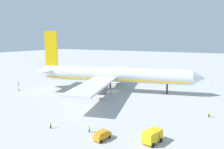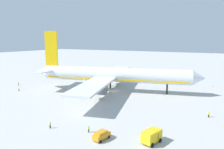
{
  "view_description": "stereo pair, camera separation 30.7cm",
  "coord_description": "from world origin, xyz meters",
  "px_view_note": "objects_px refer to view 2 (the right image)",
  "views": [
    {
      "loc": [
        41.92,
        -78.47,
        21.9
      ],
      "look_at": [
        -0.15,
        -1.87,
        7.46
      ],
      "focal_mm": 34.07,
      "sensor_mm": 36.0,
      "label": 1
    },
    {
      "loc": [
        42.19,
        -78.32,
        21.9
      ],
      "look_at": [
        -0.15,
        -1.87,
        7.46
      ],
      "focal_mm": 34.07,
      "sensor_mm": 36.0,
      "label": 2
    }
  ],
  "objects_px": {
    "airliner": "(111,75)",
    "ground_worker_3": "(209,114)",
    "traffic_cone_0": "(59,78)",
    "ground_worker_1": "(19,84)",
    "traffic_cone_3": "(90,71)",
    "traffic_cone_2": "(170,78)",
    "ground_worker_4": "(89,129)",
    "service_van": "(101,135)",
    "traffic_cone_1": "(213,86)",
    "service_truck_0": "(151,136)",
    "ground_worker_2": "(19,89)",
    "ground_worker_0": "(50,125)"
  },
  "relations": [
    {
      "from": "airliner",
      "to": "ground_worker_3",
      "type": "xyz_separation_m",
      "value": [
        39.73,
        -14.06,
        -6.12
      ]
    },
    {
      "from": "traffic_cone_2",
      "to": "ground_worker_4",
      "type": "bearing_deg",
      "value": -89.7
    },
    {
      "from": "ground_worker_1",
      "to": "ground_worker_4",
      "type": "distance_m",
      "value": 65.94
    },
    {
      "from": "service_truck_0",
      "to": "traffic_cone_0",
      "type": "bearing_deg",
      "value": 146.09
    },
    {
      "from": "traffic_cone_0",
      "to": "traffic_cone_2",
      "type": "distance_m",
      "value": 62.85
    },
    {
      "from": "service_van",
      "to": "traffic_cone_1",
      "type": "xyz_separation_m",
      "value": [
        17.62,
        70.47,
        -0.76
      ]
    },
    {
      "from": "ground_worker_0",
      "to": "traffic_cone_1",
      "type": "bearing_deg",
      "value": 65.85
    },
    {
      "from": "ground_worker_3",
      "to": "service_van",
      "type": "bearing_deg",
      "value": -126.46
    },
    {
      "from": "traffic_cone_1",
      "to": "traffic_cone_2",
      "type": "xyz_separation_m",
      "value": [
        -22.65,
        10.71,
        0.0
      ]
    },
    {
      "from": "service_van",
      "to": "traffic_cone_1",
      "type": "relative_size",
      "value": 8.14
    },
    {
      "from": "service_truck_0",
      "to": "traffic_cone_2",
      "type": "distance_m",
      "value": 78.84
    },
    {
      "from": "ground_worker_1",
      "to": "traffic_cone_1",
      "type": "bearing_deg",
      "value": 26.95
    },
    {
      "from": "airliner",
      "to": "ground_worker_1",
      "type": "bearing_deg",
      "value": -164.98
    },
    {
      "from": "ground_worker_4",
      "to": "traffic_cone_2",
      "type": "xyz_separation_m",
      "value": [
        -0.42,
        79.52,
        -0.56
      ]
    },
    {
      "from": "service_truck_0",
      "to": "traffic_cone_1",
      "type": "distance_m",
      "value": 67.07
    },
    {
      "from": "service_van",
      "to": "traffic_cone_1",
      "type": "height_order",
      "value": "service_van"
    },
    {
      "from": "ground_worker_4",
      "to": "traffic_cone_2",
      "type": "distance_m",
      "value": 79.52
    },
    {
      "from": "ground_worker_1",
      "to": "traffic_cone_0",
      "type": "distance_m",
      "value": 23.09
    },
    {
      "from": "ground_worker_1",
      "to": "ground_worker_2",
      "type": "relative_size",
      "value": 1.06
    },
    {
      "from": "ground_worker_4",
      "to": "airliner",
      "type": "bearing_deg",
      "value": 111.82
    },
    {
      "from": "service_truck_0",
      "to": "traffic_cone_0",
      "type": "height_order",
      "value": "service_truck_0"
    },
    {
      "from": "ground_worker_3",
      "to": "traffic_cone_0",
      "type": "xyz_separation_m",
      "value": [
        -79.82,
        24.71,
        -0.56
      ]
    },
    {
      "from": "service_truck_0",
      "to": "traffic_cone_1",
      "type": "relative_size",
      "value": 9.37
    },
    {
      "from": "ground_worker_0",
      "to": "ground_worker_3",
      "type": "relative_size",
      "value": 1.02
    },
    {
      "from": "service_truck_0",
      "to": "airliner",
      "type": "bearing_deg",
      "value": 129.59
    },
    {
      "from": "ground_worker_3",
      "to": "ground_worker_1",
      "type": "bearing_deg",
      "value": 178.59
    },
    {
      "from": "service_van",
      "to": "traffic_cone_1",
      "type": "bearing_deg",
      "value": 75.96
    },
    {
      "from": "airliner",
      "to": "traffic_cone_1",
      "type": "bearing_deg",
      "value": 38.39
    },
    {
      "from": "traffic_cone_0",
      "to": "ground_worker_1",
      "type": "bearing_deg",
      "value": -101.4
    },
    {
      "from": "service_van",
      "to": "ground_worker_0",
      "type": "height_order",
      "value": "service_van"
    },
    {
      "from": "airliner",
      "to": "ground_worker_3",
      "type": "height_order",
      "value": "airliner"
    },
    {
      "from": "airliner",
      "to": "service_van",
      "type": "relative_size",
      "value": 16.16
    },
    {
      "from": "ground_worker_2",
      "to": "traffic_cone_2",
      "type": "bearing_deg",
      "value": 50.45
    },
    {
      "from": "airliner",
      "to": "ground_worker_0",
      "type": "bearing_deg",
      "value": -82.13
    },
    {
      "from": "airliner",
      "to": "ground_worker_4",
      "type": "relative_size",
      "value": 44.04
    },
    {
      "from": "ground_worker_4",
      "to": "ground_worker_0",
      "type": "bearing_deg",
      "value": -164.68
    },
    {
      "from": "service_truck_0",
      "to": "traffic_cone_2",
      "type": "xyz_separation_m",
      "value": [
        -15.2,
        77.34,
        -1.31
      ]
    },
    {
      "from": "ground_worker_0",
      "to": "service_van",
      "type": "bearing_deg",
      "value": 4.08
    },
    {
      "from": "ground_worker_4",
      "to": "ground_worker_1",
      "type": "bearing_deg",
      "value": 155.93
    },
    {
      "from": "airliner",
      "to": "ground_worker_1",
      "type": "relative_size",
      "value": 42.71
    },
    {
      "from": "traffic_cone_3",
      "to": "traffic_cone_2",
      "type": "bearing_deg",
      "value": -0.33
    },
    {
      "from": "ground_worker_2",
      "to": "ground_worker_4",
      "type": "distance_m",
      "value": 53.73
    },
    {
      "from": "traffic_cone_0",
      "to": "ground_worker_4",
      "type": "bearing_deg",
      "value": -41.66
    },
    {
      "from": "traffic_cone_0",
      "to": "airliner",
      "type": "bearing_deg",
      "value": -14.88
    },
    {
      "from": "service_van",
      "to": "ground_worker_2",
      "type": "bearing_deg",
      "value": 159.06
    },
    {
      "from": "airliner",
      "to": "traffic_cone_1",
      "type": "height_order",
      "value": "airliner"
    },
    {
      "from": "ground_worker_1",
      "to": "airliner",
      "type": "bearing_deg",
      "value": 15.02
    },
    {
      "from": "ground_worker_0",
      "to": "traffic_cone_1",
      "type": "xyz_separation_m",
      "value": [
        32.05,
        71.5,
        -0.57
      ]
    },
    {
      "from": "ground_worker_0",
      "to": "traffic_cone_2",
      "type": "distance_m",
      "value": 82.74
    },
    {
      "from": "ground_worker_0",
      "to": "ground_worker_3",
      "type": "xyz_separation_m",
      "value": [
        33.98,
        27.5,
        -0.02
      ]
    }
  ]
}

